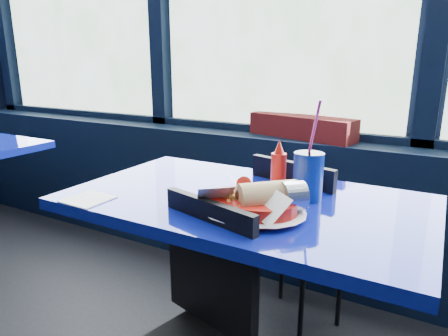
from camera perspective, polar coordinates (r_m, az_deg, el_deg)
window_sill at (r=2.34m, az=5.74°, el=-4.95°), size 5.00×0.26×0.80m
near_table at (r=1.43m, az=2.83°, el=-11.06°), size 1.20×0.70×0.75m
chair_near_front at (r=1.22m, az=-3.51°, el=-21.74°), size 0.45×0.45×0.81m
chair_near_back at (r=1.72m, az=9.57°, el=-9.80°), size 0.46×0.46×0.83m
planter_box at (r=2.17m, az=11.00°, el=5.81°), size 0.60×0.28×0.12m
food_basket at (r=1.19m, az=4.26°, el=-4.94°), size 0.36×0.36×0.11m
ketchup_bottle at (r=1.37m, az=7.78°, el=-0.41°), size 0.05×0.05×0.19m
soda_cup at (r=1.34m, az=11.93°, el=-1.00°), size 0.10×0.10×0.33m
napkin at (r=1.41m, az=-18.86°, el=-4.24°), size 0.14×0.14×0.00m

